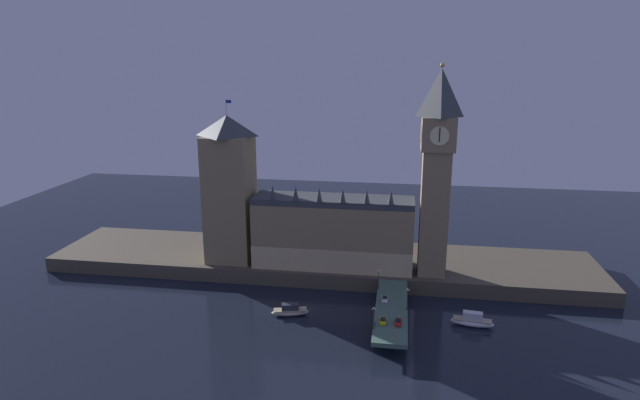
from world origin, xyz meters
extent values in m
plane|color=black|center=(0.00, 0.00, 0.00)|extent=(400.00, 400.00, 0.00)
cube|color=#4C4438|center=(0.00, 39.00, 2.87)|extent=(220.00, 42.00, 5.75)
cube|color=#8E7A56|center=(6.42, 28.63, 18.28)|extent=(61.06, 16.26, 25.05)
cube|color=#D5B989|center=(6.42, 20.38, 10.26)|extent=(61.06, 0.20, 9.02)
cube|color=#383D42|center=(6.42, 28.63, 32.00)|extent=(61.06, 14.96, 2.40)
cone|color=#383D42|center=(-15.39, 21.72, 35.96)|extent=(2.40, 2.40, 5.51)
cone|color=#383D42|center=(-6.66, 21.72, 35.96)|extent=(2.40, 2.40, 5.51)
cone|color=#383D42|center=(2.06, 21.72, 35.96)|extent=(2.40, 2.40, 5.51)
cone|color=#383D42|center=(10.78, 21.72, 35.96)|extent=(2.40, 2.40, 5.51)
cone|color=#383D42|center=(19.50, 21.72, 35.96)|extent=(2.40, 2.40, 5.51)
cone|color=#383D42|center=(28.23, 21.72, 35.96)|extent=(2.40, 2.40, 5.51)
cube|color=#8E7A56|center=(43.97, 26.51, 29.16)|extent=(10.02, 10.02, 46.82)
cube|color=#8E7A56|center=(43.97, 26.51, 58.52)|extent=(11.82, 11.82, 11.91)
cylinder|color=beige|center=(43.97, 20.47, 58.52)|extent=(6.58, 0.25, 6.58)
cylinder|color=beige|center=(43.97, 32.55, 58.52)|extent=(6.58, 0.25, 6.58)
cylinder|color=beige|center=(50.01, 26.51, 58.52)|extent=(0.25, 6.58, 6.58)
cylinder|color=beige|center=(37.93, 26.51, 58.52)|extent=(0.25, 6.58, 6.58)
cube|color=black|center=(43.97, 20.29, 59.02)|extent=(0.36, 0.10, 4.94)
pyramid|color=#383D42|center=(43.97, 26.51, 72.81)|extent=(11.82, 11.82, 16.67)
sphere|color=gold|center=(43.97, 26.51, 81.95)|extent=(1.60, 1.60, 1.60)
cube|color=#8E7A56|center=(-34.84, 30.22, 30.65)|extent=(17.44, 17.44, 49.80)
pyramid|color=#383D42|center=(-34.84, 30.22, 59.47)|extent=(17.79, 17.79, 7.84)
cylinder|color=#99999E|center=(-34.84, 30.22, 66.39)|extent=(0.24, 0.24, 6.00)
cube|color=navy|center=(-33.74, 30.22, 68.49)|extent=(2.00, 0.08, 1.20)
cube|color=#476656|center=(30.07, -5.00, 4.88)|extent=(10.41, 46.00, 1.40)
cube|color=#4C4438|center=(30.07, -12.67, 2.09)|extent=(8.85, 3.20, 4.18)
cube|color=#4C4438|center=(30.07, 2.67, 2.09)|extent=(8.85, 3.20, 4.18)
cube|color=white|center=(27.78, -0.10, 6.21)|extent=(1.99, 4.07, 0.90)
cube|color=black|center=(27.78, -0.10, 6.88)|extent=(1.64, 1.83, 0.45)
cylinder|color=black|center=(26.84, 1.16, 5.90)|extent=(0.22, 0.64, 0.64)
cylinder|color=black|center=(28.73, 1.16, 5.90)|extent=(0.22, 0.64, 0.64)
cylinder|color=black|center=(26.84, -1.36, 5.90)|extent=(0.22, 0.64, 0.64)
cylinder|color=black|center=(28.73, -1.36, 5.90)|extent=(0.22, 0.64, 0.64)
cube|color=yellow|center=(27.78, -15.55, 6.15)|extent=(1.92, 4.32, 0.78)
cube|color=black|center=(27.78, -15.55, 6.77)|extent=(1.58, 1.94, 0.45)
cylinder|color=black|center=(26.87, -14.22, 5.90)|extent=(0.22, 0.64, 0.64)
cylinder|color=black|center=(28.70, -14.22, 5.90)|extent=(0.22, 0.64, 0.64)
cylinder|color=black|center=(26.87, -16.89, 5.90)|extent=(0.22, 0.64, 0.64)
cylinder|color=black|center=(28.70, -16.89, 5.90)|extent=(0.22, 0.64, 0.64)
cube|color=red|center=(32.37, -15.64, 6.18)|extent=(1.90, 4.24, 0.84)
cube|color=black|center=(32.37, -15.64, 6.82)|extent=(1.56, 1.91, 0.45)
cylinder|color=black|center=(33.27, -16.96, 5.90)|extent=(0.22, 0.64, 0.64)
cylinder|color=black|center=(31.46, -16.96, 5.90)|extent=(0.22, 0.64, 0.64)
cylinder|color=black|center=(33.27, -14.33, 5.90)|extent=(0.22, 0.64, 0.64)
cylinder|color=black|center=(31.46, -14.33, 5.90)|extent=(0.22, 0.64, 0.64)
cylinder|color=black|center=(25.49, -18.07, 6.00)|extent=(0.28, 0.28, 0.84)
cylinder|color=navy|center=(25.49, -18.07, 6.77)|extent=(0.38, 0.38, 0.70)
sphere|color=tan|center=(25.49, -18.07, 7.23)|extent=(0.23, 0.23, 0.23)
cylinder|color=#2D3333|center=(25.09, -19.72, 5.83)|extent=(0.56, 0.56, 0.50)
cylinder|color=#2D3333|center=(25.09, -19.72, 8.92)|extent=(0.18, 0.18, 5.68)
sphere|color=#F9E5A3|center=(25.09, -19.72, 12.31)|extent=(0.60, 0.60, 0.60)
sphere|color=#F9E5A3|center=(24.64, -19.72, 11.96)|extent=(0.44, 0.44, 0.44)
sphere|color=#F9E5A3|center=(25.54, -19.72, 11.96)|extent=(0.44, 0.44, 0.44)
cylinder|color=#2D3333|center=(35.06, -5.00, 5.83)|extent=(0.56, 0.56, 0.50)
cylinder|color=#2D3333|center=(35.06, -5.00, 9.02)|extent=(0.18, 0.18, 5.86)
sphere|color=#F9E5A3|center=(35.06, -5.00, 12.50)|extent=(0.60, 0.60, 0.60)
sphere|color=#F9E5A3|center=(34.61, -5.00, 12.15)|extent=(0.44, 0.44, 0.44)
sphere|color=#F9E5A3|center=(35.51, -5.00, 12.15)|extent=(0.44, 0.44, 0.44)
cylinder|color=#2D3333|center=(25.09, 9.72, 5.83)|extent=(0.56, 0.56, 0.50)
cylinder|color=#2D3333|center=(25.09, 9.72, 9.00)|extent=(0.18, 0.18, 5.84)
sphere|color=#F9E5A3|center=(25.09, 9.72, 12.47)|extent=(0.60, 0.60, 0.60)
sphere|color=#F9E5A3|center=(24.64, 9.72, 12.12)|extent=(0.44, 0.44, 0.44)
sphere|color=#F9E5A3|center=(25.54, 9.72, 12.12)|extent=(0.44, 0.44, 0.44)
ellipsoid|color=#B2A893|center=(-3.80, -4.24, 1.04)|extent=(13.24, 6.97, 2.07)
cube|color=tan|center=(-3.80, -4.24, 1.98)|extent=(11.58, 5.81, 0.24)
cube|color=#2D333D|center=(-3.80, -4.24, 3.13)|extent=(6.12, 3.82, 2.07)
ellipsoid|color=white|center=(56.20, -2.61, 1.21)|extent=(14.10, 5.69, 2.42)
cube|color=tan|center=(56.20, -2.61, 2.31)|extent=(12.37, 4.69, 0.24)
cube|color=silver|center=(56.20, -2.61, 3.64)|extent=(6.43, 3.24, 2.42)
camera|label=1|loc=(31.47, -165.65, 84.06)|focal=30.00mm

